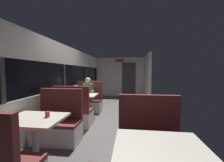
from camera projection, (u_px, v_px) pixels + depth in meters
ground_plane at (110, 120)px, 4.18m from camera, size 3.30×9.20×0.02m
carriage_window_panel_left at (63, 83)px, 4.28m from camera, size 0.09×8.48×2.30m
carriage_end_bulkhead at (121, 77)px, 8.24m from camera, size 2.90×0.11×2.30m
carriage_aisle_panel_right at (147, 78)px, 6.88m from camera, size 0.08×2.40×2.30m
dining_table_near_window at (35, 124)px, 2.18m from camera, size 0.90×0.70×0.74m
bench_near_window_facing_entry at (58, 126)px, 2.89m from camera, size 0.95×0.50×1.10m
dining_table_mid_window at (83, 98)px, 4.39m from camera, size 0.90×0.70×0.74m
bench_mid_window_facing_end at (74, 114)px, 3.72m from camera, size 0.95×0.50×1.10m
bench_mid_window_facing_entry at (89, 102)px, 5.11m from camera, size 0.95×0.50×1.10m
dining_table_front_aisle at (160, 156)px, 1.36m from camera, size 0.90×0.70×0.74m
bench_front_aisle_facing_entry at (149, 147)px, 2.07m from camera, size 0.95×0.50×1.10m
seated_passenger at (88, 97)px, 5.02m from camera, size 0.47×0.55×1.26m
coffee_cup_primary at (47, 114)px, 2.21m from camera, size 0.07×0.07×0.09m
coffee_cup_secondary at (82, 93)px, 4.46m from camera, size 0.07×0.07×0.09m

